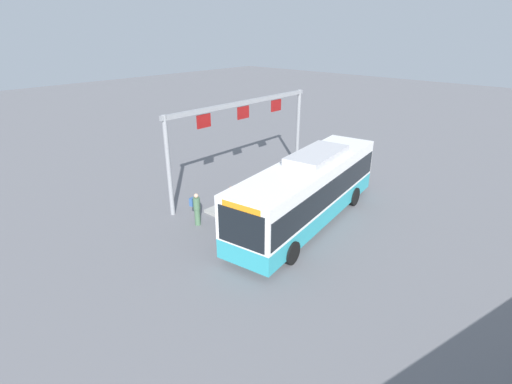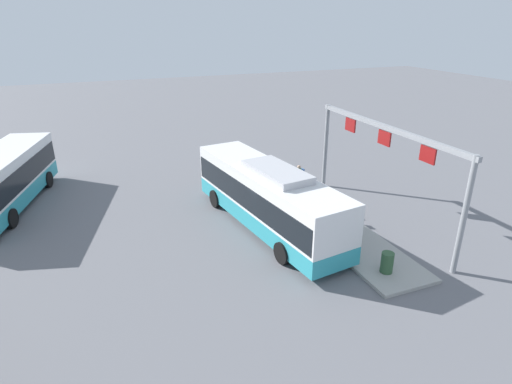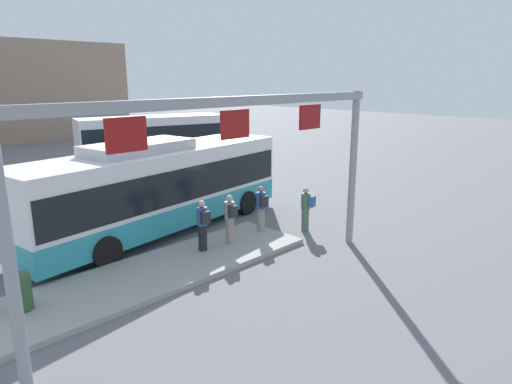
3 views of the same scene
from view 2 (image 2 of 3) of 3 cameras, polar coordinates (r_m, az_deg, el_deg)
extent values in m
plane|color=slate|center=(21.92, 1.48, -4.74)|extent=(120.00, 120.00, 0.00)
cube|color=#9E9E99|center=(21.53, 11.76, -5.54)|extent=(10.00, 2.80, 0.16)
cube|color=teal|center=(21.58, 1.50, -2.91)|extent=(11.15, 3.98, 0.85)
cube|color=white|center=(21.03, 1.54, 0.48)|extent=(11.15, 3.98, 1.90)
cube|color=black|center=(21.10, 1.53, -0.03)|extent=(10.94, 3.99, 1.20)
cube|color=black|center=(25.60, -4.88, 4.24)|extent=(0.33, 2.11, 1.50)
cube|color=#B7B7BC|center=(19.98, 2.80, 2.72)|extent=(4.02, 2.26, 0.36)
cube|color=orange|center=(25.29, -4.87, 6.03)|extent=(0.36, 1.75, 0.28)
cylinder|color=black|center=(24.13, -5.47, -0.88)|extent=(1.03, 0.43, 1.00)
cylinder|color=black|center=(25.13, -0.51, 0.20)|extent=(1.03, 0.43, 1.00)
cylinder|color=black|center=(18.71, 3.56, -8.16)|extent=(1.03, 0.43, 1.00)
cylinder|color=black|center=(19.98, 9.36, -6.32)|extent=(1.03, 0.43, 1.00)
cube|color=teal|center=(27.65, -30.47, -0.31)|extent=(9.94, 4.95, 0.85)
cube|color=white|center=(27.22, -31.03, 2.36)|extent=(9.94, 4.95, 1.90)
cube|color=black|center=(27.28, -30.94, 1.96)|extent=(9.77, 4.94, 1.20)
cylinder|color=black|center=(30.80, -30.36, 1.27)|extent=(1.04, 0.55, 1.00)
cylinder|color=black|center=(29.90, -26.16, 1.51)|extent=(1.04, 0.55, 1.00)
cylinder|color=black|center=(25.06, -30.02, -3.07)|extent=(1.04, 0.55, 1.00)
cylinder|color=gray|center=(24.76, 5.53, -0.05)|extent=(0.36, 0.36, 0.85)
cylinder|color=#334C8C|center=(24.49, 5.59, 1.51)|extent=(0.44, 0.44, 0.60)
sphere|color=#9E755B|center=(24.35, 5.63, 2.42)|extent=(0.22, 0.22, 0.22)
cube|color=#26262D|center=(24.51, 6.20, 1.58)|extent=(0.33, 0.27, 0.40)
cylinder|color=#476B4C|center=(26.42, 5.70, 1.05)|extent=(0.33, 0.33, 0.85)
cylinder|color=#476B4C|center=(26.17, 5.76, 2.53)|extent=(0.41, 0.41, 0.60)
sphere|color=tan|center=(26.03, 5.79, 3.38)|extent=(0.22, 0.22, 0.22)
cube|color=#335993|center=(26.32, 6.19, 2.70)|extent=(0.31, 0.24, 0.40)
cylinder|color=gray|center=(23.49, 7.69, -1.43)|extent=(0.35, 0.35, 0.85)
cylinder|color=gray|center=(23.21, 7.78, 0.20)|extent=(0.43, 0.43, 0.60)
sphere|color=tan|center=(23.06, 7.83, 1.15)|extent=(0.22, 0.22, 0.22)
cube|color=#26262D|center=(23.25, 8.41, 0.29)|extent=(0.32, 0.26, 0.40)
cylinder|color=black|center=(22.60, 8.69, -2.49)|extent=(0.34, 0.34, 0.85)
cylinder|color=#334C8C|center=(22.30, 8.80, -0.80)|extent=(0.41, 0.41, 0.60)
sphere|color=tan|center=(22.15, 8.86, 0.17)|extent=(0.22, 0.22, 0.22)
cube|color=#26262D|center=(22.37, 9.44, -0.69)|extent=(0.31, 0.24, 0.40)
cylinder|color=gray|center=(18.97, 26.15, -3.01)|extent=(0.24, 0.24, 5.20)
cylinder|color=gray|center=(26.71, 9.35, 6.03)|extent=(0.24, 0.24, 5.20)
cube|color=gray|center=(21.85, 17.03, 8.34)|extent=(11.15, 0.20, 0.24)
cube|color=maroon|center=(19.87, 22.08, 4.66)|extent=(0.90, 0.08, 0.70)
cube|color=maroon|center=(21.98, 16.87, 6.95)|extent=(0.90, 0.08, 0.70)
cube|color=maroon|center=(24.28, 12.58, 8.78)|extent=(0.90, 0.08, 0.70)
cylinder|color=#2D5133|center=(18.61, 17.20, -9.03)|extent=(0.52, 0.52, 0.90)
camera|label=1|loc=(32.41, -26.88, 18.40)|focal=27.16mm
camera|label=3|loc=(23.85, 44.81, 5.27)|focal=31.65mm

